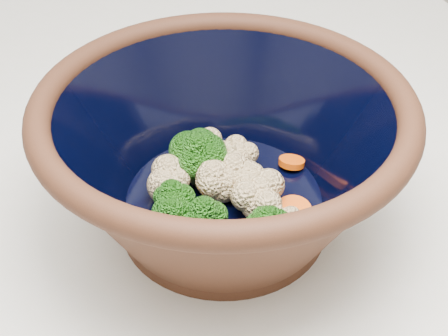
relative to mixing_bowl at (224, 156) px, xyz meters
name	(u,v)px	position (x,y,z in m)	size (l,w,h in m)	color
mixing_bowl	(224,156)	(0.00, 0.00, 0.00)	(0.34, 0.34, 0.14)	black
vegetable_pile	(215,181)	(-0.01, 0.00, -0.02)	(0.16, 0.16, 0.06)	#608442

